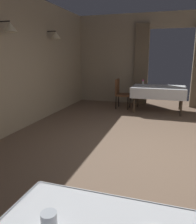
# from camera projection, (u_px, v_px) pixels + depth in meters

# --- Properties ---
(ground) EXTENTS (10.08, 10.08, 0.00)m
(ground) POSITION_uv_depth(u_px,v_px,m) (163.00, 153.00, 3.86)
(ground) COLOR #7A604C
(wall_left) EXTENTS (0.49, 8.40, 3.00)m
(wall_left) POSITION_uv_depth(u_px,v_px,m) (0.00, 62.00, 4.42)
(wall_left) COLOR tan
(wall_left) RESTS_ON ground
(wall_back) EXTENTS (6.40, 0.27, 3.00)m
(wall_back) POSITION_uv_depth(u_px,v_px,m) (170.00, 59.00, 7.36)
(wall_back) COLOR tan
(wall_back) RESTS_ON ground
(dining_table_mid) EXTENTS (1.54, 1.07, 0.75)m
(dining_table_mid) POSITION_uv_depth(u_px,v_px,m) (158.00, 90.00, 6.66)
(dining_table_mid) COLOR #4C3D2D
(dining_table_mid) RESTS_ON ground
(chair_mid_left) EXTENTS (0.44, 0.44, 0.93)m
(chair_mid_left) POSITION_uv_depth(u_px,v_px,m) (121.00, 92.00, 7.10)
(chair_mid_left) COLOR black
(chair_mid_left) RESTS_ON ground
(glass_near_c) EXTENTS (0.08, 0.08, 0.11)m
(glass_near_c) POSITION_uv_depth(u_px,v_px,m) (49.00, 223.00, 1.12)
(glass_near_c) COLOR silver
(glass_near_c) RESTS_ON dining_table_near
(flower_vase_mid) EXTENTS (0.07, 0.07, 0.17)m
(flower_vase_mid) POSITION_uv_depth(u_px,v_px,m) (143.00, 82.00, 7.07)
(flower_vase_mid) COLOR silver
(flower_vase_mid) RESTS_ON dining_table_mid
(plate_mid_b) EXTENTS (0.18, 0.18, 0.01)m
(plate_mid_b) POSITION_uv_depth(u_px,v_px,m) (151.00, 86.00, 6.71)
(plate_mid_b) COLOR white
(plate_mid_b) RESTS_ON dining_table_mid
(plate_mid_c) EXTENTS (0.22, 0.22, 0.01)m
(plate_mid_c) POSITION_uv_depth(u_px,v_px,m) (170.00, 86.00, 6.66)
(plate_mid_c) COLOR white
(plate_mid_c) RESTS_ON dining_table_mid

